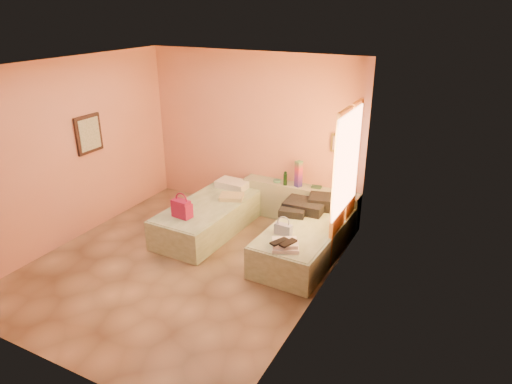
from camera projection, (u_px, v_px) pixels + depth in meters
ground at (182, 264)px, 6.65m from camera, size 4.50×4.50×0.00m
room_walls at (211, 137)px, 6.34m from camera, size 4.02×4.51×2.81m
headboard_ledge at (300, 203)px, 7.83m from camera, size 2.05×0.30×0.65m
bed_left at (209, 217)px, 7.50m from camera, size 0.96×2.03×0.50m
bed_right at (306, 240)px, 6.78m from camera, size 0.96×2.03×0.50m
water_bottle at (285, 179)px, 7.70m from camera, size 0.07×0.07×0.23m
rainbow_box at (299, 174)px, 7.61m from camera, size 0.13×0.13×0.45m
small_dish at (277, 181)px, 7.88m from camera, size 0.13×0.13×0.03m
green_book at (316, 187)px, 7.63m from camera, size 0.18×0.14×0.03m
flower_vase at (346, 187)px, 7.32m from camera, size 0.26×0.26×0.26m
magenta_handbag at (182, 208)px, 6.89m from camera, size 0.32×0.20×0.28m
khaki_garment at (232, 197)px, 7.58m from camera, size 0.47×0.42×0.07m
clothes_pile at (308, 205)px, 7.10m from camera, size 0.77×0.77×0.20m
blue_handbag at (283, 229)px, 6.39m from camera, size 0.25×0.12×0.16m
towel_stack at (286, 245)px, 6.03m from camera, size 0.44×0.42×0.10m
sandal_pair at (283, 243)px, 5.97m from camera, size 0.28×0.32×0.03m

